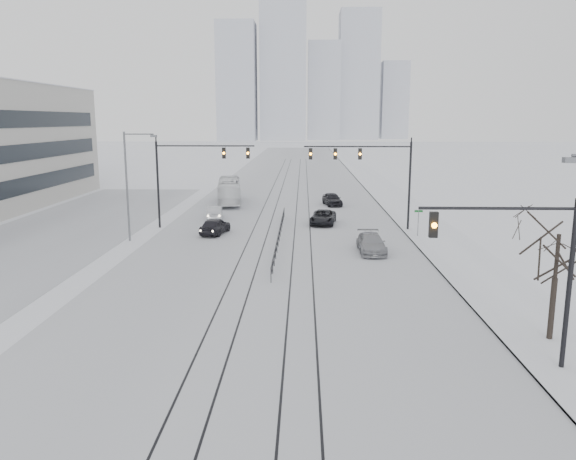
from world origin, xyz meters
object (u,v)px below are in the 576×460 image
object	(u,v)px
sedan_nb_front	(323,217)
box_truck	(229,191)
bare_tree	(558,246)
sedan_nb_far	(332,199)
traffic_mast_near	(530,260)
sedan_nb_right	(371,244)
sedan_sb_outer	(215,213)
sedan_sb_inner	(215,226)

from	to	relation	value
sedan_nb_front	box_truck	world-z (taller)	box_truck
bare_tree	sedan_nb_front	xyz separation A→B (m)	(-9.30, 29.04, -3.82)
sedan_nb_front	sedan_nb_far	world-z (taller)	sedan_nb_far
traffic_mast_near	sedan_nb_right	bearing A→B (deg)	100.12
traffic_mast_near	sedan_nb_front	xyz separation A→B (m)	(-6.89, 32.04, -3.89)
sedan_sb_outer	sedan_nb_front	xyz separation A→B (m)	(10.91, -2.51, -0.01)
sedan_nb_front	sedan_nb_far	xyz separation A→B (m)	(1.49, 12.24, 0.07)
sedan_nb_right	box_truck	xyz separation A→B (m)	(-14.11, 25.22, 0.80)
box_truck	sedan_nb_far	bearing A→B (deg)	166.97
traffic_mast_near	sedan_sb_inner	xyz separation A→B (m)	(-16.58, 26.96, -3.83)
sedan_nb_right	sedan_sb_inner	bearing A→B (deg)	152.32
sedan_sb_outer	sedan_nb_right	size ratio (longest dim) A/B	0.86
sedan_sb_inner	sedan_nb_front	size ratio (longest dim) A/B	0.89
sedan_sb_inner	sedan_nb_front	xyz separation A→B (m)	(9.69, 5.08, -0.06)
traffic_mast_near	box_truck	distance (m)	48.98
sedan_sb_inner	sedan_nb_right	xyz separation A→B (m)	(12.95, -6.62, -0.03)
sedan_nb_right	traffic_mast_near	bearing A→B (deg)	-80.48
sedan_nb_right	sedan_nb_far	world-z (taller)	sedan_nb_far
bare_tree	box_truck	bearing A→B (deg)	115.34
bare_tree	sedan_sb_inner	bearing A→B (deg)	128.40
sedan_nb_far	box_truck	distance (m)	12.42
traffic_mast_near	box_truck	world-z (taller)	traffic_mast_near
sedan_sb_inner	sedan_nb_far	bearing A→B (deg)	-111.53
sedan_sb_inner	sedan_nb_right	size ratio (longest dim) A/B	0.89
sedan_nb_front	sedan_sb_inner	bearing A→B (deg)	-144.64
sedan_nb_front	box_truck	bearing A→B (deg)	136.43
bare_tree	box_truck	xyz separation A→B (m)	(-20.15, 42.55, -2.99)
sedan_nb_far	bare_tree	bearing A→B (deg)	-90.39
sedan_nb_right	box_truck	bearing A→B (deg)	118.63
box_truck	sedan_sb_outer	bearing A→B (deg)	82.54
traffic_mast_near	sedan_nb_right	size ratio (longest dim) A/B	1.45
sedan_nb_front	sedan_sb_outer	bearing A→B (deg)	174.73
traffic_mast_near	sedan_sb_outer	xyz separation A→B (m)	(-17.80, 34.55, -3.88)
sedan_nb_far	sedan_nb_front	bearing A→B (deg)	-108.04
box_truck	traffic_mast_near	bearing A→B (deg)	104.15
sedan_nb_far	box_truck	size ratio (longest dim) A/B	0.40
traffic_mast_near	box_truck	xyz separation A→B (m)	(-17.74, 45.56, -3.06)
sedan_nb_far	sedan_nb_right	bearing A→B (deg)	-96.87
sedan_nb_front	sedan_nb_far	bearing A→B (deg)	90.75
bare_tree	sedan_nb_front	size ratio (longest dim) A/B	1.26
sedan_sb_inner	sedan_sb_outer	distance (m)	7.69
sedan_nb_front	sedan_nb_far	distance (m)	12.33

